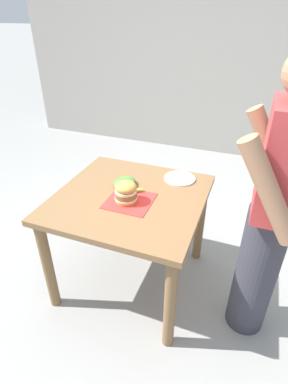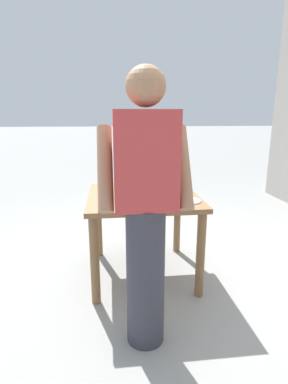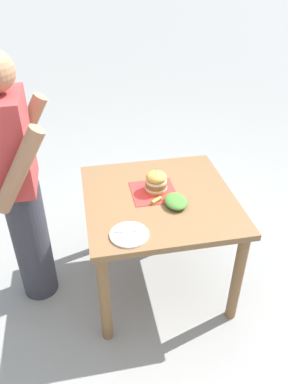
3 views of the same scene
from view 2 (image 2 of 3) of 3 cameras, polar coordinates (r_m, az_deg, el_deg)
The scene contains 8 objects.
ground_plane at distance 2.91m, azimuth -0.23°, elevation -15.06°, with size 80.00×80.00×0.00m, color gray.
patio_table at distance 2.66m, azimuth -0.25°, elevation -3.14°, with size 0.95×0.95×0.76m.
serving_paper at distance 2.59m, azimuth -1.49°, elevation -0.66°, with size 0.29×0.29×0.00m, color red.
sandwich at distance 2.59m, azimuth -1.81°, elevation 0.94°, with size 0.14×0.14×0.17m.
pickle_spear at distance 2.59m, azimuth 1.04°, elevation -0.32°, with size 0.02×0.02×0.08m, color #8EA83D.
side_plate_with_forks at distance 2.44m, azimuth 8.19°, elevation -1.62°, with size 0.22×0.22×0.02m.
side_salad at distance 2.70m, azimuth 1.72°, elevation 0.50°, with size 0.18×0.14×0.05m, color #477F33.
diner_across_table at distance 1.77m, azimuth 0.28°, elevation -3.50°, with size 0.55×0.35×1.69m.
Camera 2 is at (0.28, 2.52, 1.43)m, focal length 28.00 mm.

